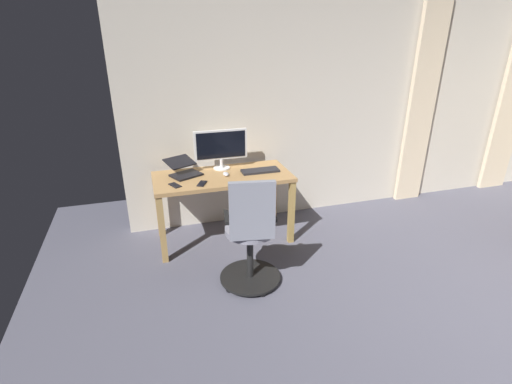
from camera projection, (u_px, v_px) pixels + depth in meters
The scene contains 10 objects.
back_room_partition at pixel (377, 95), 4.67m from camera, with size 6.18×0.10×2.84m, color beige.
curtain_right_panel at pixel (422, 103), 4.77m from camera, with size 0.37×0.06×2.61m, color beige.
desk at pixel (223, 184), 4.00m from camera, with size 1.43×0.65×0.75m.
office_chair at pixel (251, 238), 3.28m from camera, with size 0.56×0.56×1.07m.
computer_monitor at pixel (221, 146), 4.05m from camera, with size 0.57×0.18×0.43m.
computer_keyboard at pixel (260, 171), 4.05m from camera, with size 0.40×0.15×0.02m, color #232328.
laptop at pixel (184, 170), 3.95m from camera, with size 0.40×0.42×0.16m.
computer_mouse at pixel (226, 174), 3.94m from camera, with size 0.06×0.10×0.04m, color silver.
cell_phone_by_monitor at pixel (202, 184), 3.73m from camera, with size 0.07×0.14×0.01m, color black.
cell_phone_face_up at pixel (175, 185), 3.68m from camera, with size 0.07×0.14×0.01m, color black.
Camera 1 is at (2.81, 1.04, 2.15)m, focal length 26.54 mm.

